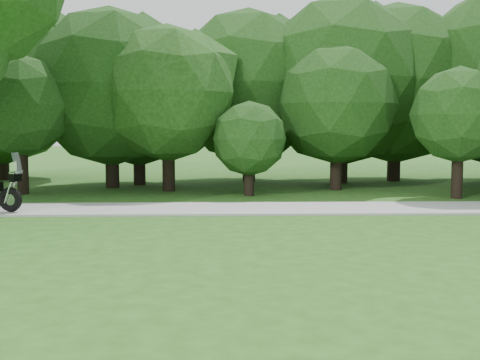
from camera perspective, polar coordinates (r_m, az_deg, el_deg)
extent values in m
plane|color=#2A5317|center=(8.67, 15.00, -10.46)|extent=(100.00, 100.00, 0.00)
cube|color=#A7A7A2|center=(16.33, 7.04, -2.69)|extent=(60.00, 2.20, 0.06)
cylinder|color=black|center=(24.78, 14.38, 2.01)|extent=(0.52, 0.52, 1.80)
sphere|color=#143610|center=(24.78, 14.55, 8.84)|extent=(6.32, 6.32, 6.32)
cylinder|color=black|center=(21.10, 9.09, 1.27)|extent=(0.41, 0.41, 1.62)
sphere|color=#143610|center=(21.05, 9.18, 7.13)|extent=(4.15, 4.15, 4.15)
cylinder|color=black|center=(26.25, -21.64, 1.98)|extent=(0.55, 0.55, 1.80)
cylinder|color=black|center=(23.73, 0.84, 2.03)|extent=(0.50, 0.50, 1.80)
sphere|color=#143610|center=(23.72, 0.85, 8.92)|extent=(6.00, 6.00, 6.00)
cylinder|color=black|center=(20.82, -19.92, 1.20)|extent=(0.37, 0.37, 1.80)
sphere|color=#143610|center=(20.77, -20.11, 6.64)|extent=(3.31, 3.31, 3.31)
cylinder|color=black|center=(22.81, -9.51, 1.51)|extent=(0.45, 0.45, 1.56)
sphere|color=#143610|center=(22.77, -9.61, 7.54)|extent=(4.97, 4.97, 4.97)
cylinder|color=black|center=(19.16, 0.87, 0.06)|extent=(0.32, 0.32, 1.05)
sphere|color=#143610|center=(19.07, 0.88, 3.95)|extent=(2.39, 2.39, 2.39)
cylinder|color=black|center=(19.65, 19.90, 0.69)|extent=(0.35, 0.35, 1.61)
sphere|color=#143610|center=(19.58, 20.07, 5.85)|extent=(2.96, 2.96, 2.96)
cylinder|color=black|center=(22.02, -12.02, 1.57)|extent=(0.48, 0.48, 1.75)
sphere|color=#143610|center=(22.01, -12.17, 8.62)|extent=(5.66, 5.66, 5.66)
cylinder|color=black|center=(23.51, 9.55, 1.92)|extent=(0.52, 0.52, 1.80)
sphere|color=#143610|center=(23.52, 9.67, 9.24)|extent=(6.46, 6.46, 6.46)
cylinder|color=black|center=(20.58, -6.79, 1.45)|extent=(0.43, 0.43, 1.80)
sphere|color=#1A3D11|center=(20.55, -6.86, 8.16)|extent=(4.64, 4.64, 4.64)
torus|color=black|center=(16.41, -20.93, -1.74)|extent=(0.67, 0.33, 0.64)
cylinder|color=silver|center=(16.35, -20.87, -0.63)|extent=(0.36, 0.13, 0.82)
cylinder|color=silver|center=(16.23, -20.46, 0.74)|extent=(0.17, 0.58, 0.03)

